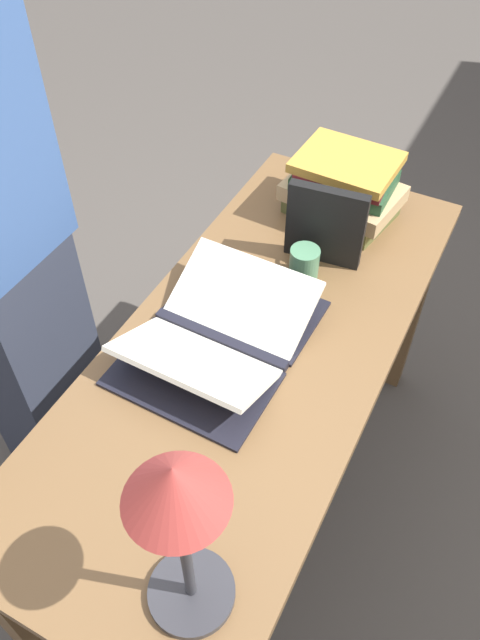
# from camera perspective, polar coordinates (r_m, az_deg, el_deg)

# --- Properties ---
(ground_plane) EXTENTS (12.00, 12.00, 0.00)m
(ground_plane) POSITION_cam_1_polar(r_m,az_deg,el_deg) (2.07, 1.05, -15.97)
(ground_plane) COLOR #47423D
(reading_desk) EXTENTS (1.44, 0.59, 0.77)m
(reading_desk) POSITION_cam_1_polar(r_m,az_deg,el_deg) (1.52, 1.39, -4.82)
(reading_desk) COLOR brown
(reading_desk) RESTS_ON ground_plane
(open_book) EXTENTS (0.47, 0.36, 0.10)m
(open_book) POSITION_cam_1_polar(r_m,az_deg,el_deg) (1.40, -1.84, -1.29)
(open_book) COLOR black
(open_book) RESTS_ON reading_desk
(book_stack_tall) EXTENTS (0.24, 0.32, 0.18)m
(book_stack_tall) POSITION_cam_1_polar(r_m,az_deg,el_deg) (1.74, 9.51, 11.86)
(book_stack_tall) COLOR brown
(book_stack_tall) RESTS_ON reading_desk
(book_standing_upright) EXTENTS (0.05, 0.20, 0.21)m
(book_standing_upright) POSITION_cam_1_polar(r_m,az_deg,el_deg) (1.57, 7.80, 8.55)
(book_standing_upright) COLOR black
(book_standing_upright) RESTS_ON reading_desk
(reading_lamp) EXTENTS (0.15, 0.15, 0.42)m
(reading_lamp) POSITION_cam_1_polar(r_m,az_deg,el_deg) (0.86, -5.65, -16.91)
(reading_lamp) COLOR #2D2D33
(reading_lamp) RESTS_ON reading_desk
(coffee_mug) EXTENTS (0.09, 0.09, 0.08)m
(coffee_mug) POSITION_cam_1_polar(r_m,az_deg,el_deg) (1.55, 5.86, 5.20)
(coffee_mug) COLOR #4C7F5B
(coffee_mug) RESTS_ON reading_desk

